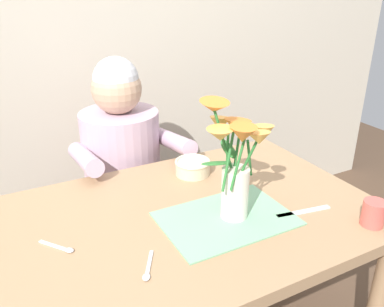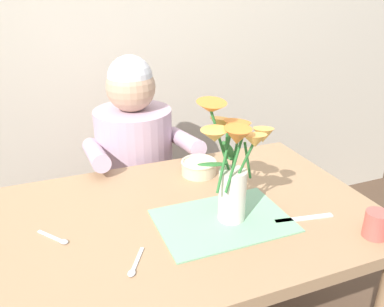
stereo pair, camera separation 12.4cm
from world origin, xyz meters
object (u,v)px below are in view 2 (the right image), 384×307
Objects in this scene: flower_vase at (232,159)px; dinner_knife at (304,218)px; tea_cup at (377,224)px; ceramic_bowl at (199,167)px; seated_person at (137,179)px.

flower_vase is 1.98× the size of dinner_knife.
tea_cup is (0.14, -0.15, 0.04)m from dinner_knife.
dinner_knife is 0.20m from tea_cup.
tea_cup is at bearing -59.97° from ceramic_bowl.
seated_person reaches higher than tea_cup.
seated_person is at bearing 100.37° from flower_vase.
ceramic_bowl is at bearing -71.50° from seated_person.
flower_vase is 0.36m from ceramic_bowl.
seated_person reaches higher than dinner_knife.
flower_vase is (0.13, -0.69, 0.38)m from seated_person.
flower_vase is at bearing 146.10° from tea_cup.
ceramic_bowl is 1.46× the size of tea_cup.
dinner_knife is at bearing -22.02° from flower_vase.
ceramic_bowl is 0.45m from dinner_knife.
tea_cup is at bearing -33.90° from flower_vase.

